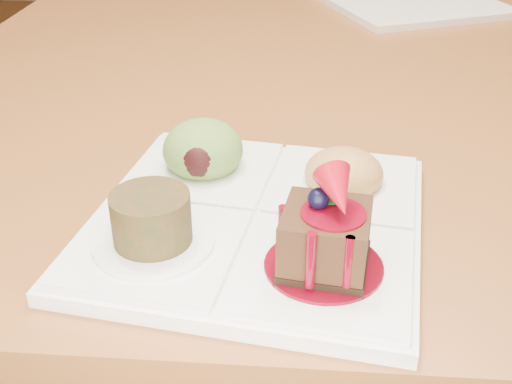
{
  "coord_description": "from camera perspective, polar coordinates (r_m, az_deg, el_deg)",
  "views": [
    {
      "loc": [
        -0.01,
        -1.18,
        1.04
      ],
      "look_at": [
        -0.04,
        -0.75,
        0.79
      ],
      "focal_mm": 45.0,
      "sensor_mm": 36.0,
      "label": 1
    }
  ],
  "objects": [
    {
      "name": "sampler_plate",
      "position": [
        0.51,
        -0.09,
        -1.19
      ],
      "size": [
        0.29,
        0.29,
        0.1
      ],
      "rotation": [
        0.0,
        0.0,
        -0.15
      ],
      "color": "white",
      "rests_on": "dining_table"
    },
    {
      "name": "dining_table",
      "position": [
        1.23,
        4.58,
        13.41
      ],
      "size": [
        1.0,
        1.8,
        0.75
      ],
      "color": "brown",
      "rests_on": "ground"
    },
    {
      "name": "ground",
      "position": [
        1.57,
        3.56,
        -11.16
      ],
      "size": [
        6.0,
        6.0,
        0.0
      ],
      "primitive_type": "plane",
      "color": "brown"
    },
    {
      "name": "second_plate",
      "position": [
        1.22,
        13.49,
        16.08
      ],
      "size": [
        0.37,
        0.37,
        0.01
      ],
      "primitive_type": "cube",
      "rotation": [
        0.0,
        0.0,
        0.41
      ],
      "color": "white",
      "rests_on": "dining_table"
    }
  ]
}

